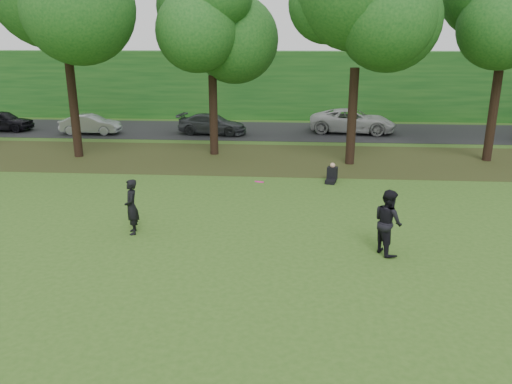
{
  "coord_description": "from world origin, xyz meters",
  "views": [
    {
      "loc": [
        1.21,
        -11.95,
        5.97
      ],
      "look_at": [
        0.06,
        3.04,
        1.3
      ],
      "focal_mm": 35.0,
      "sensor_mm": 36.0,
      "label": 1
    }
  ],
  "objects_px": {
    "player_left": "(132,207)",
    "frisbee": "(259,182)",
    "player_right": "(388,222)",
    "seated_person": "(332,175)"
  },
  "relations": [
    {
      "from": "player_right",
      "to": "frisbee",
      "type": "distance_m",
      "value": 3.85
    },
    {
      "from": "player_right",
      "to": "seated_person",
      "type": "bearing_deg",
      "value": -14.84
    },
    {
      "from": "player_right",
      "to": "frisbee",
      "type": "xyz_separation_m",
      "value": [
        -3.69,
        0.32,
        1.02
      ]
    },
    {
      "from": "player_left",
      "to": "player_right",
      "type": "relative_size",
      "value": 0.93
    },
    {
      "from": "frisbee",
      "to": "seated_person",
      "type": "xyz_separation_m",
      "value": [
        2.64,
        7.05,
        -1.66
      ]
    },
    {
      "from": "frisbee",
      "to": "player_left",
      "type": "bearing_deg",
      "value": 171.44
    },
    {
      "from": "player_left",
      "to": "frisbee",
      "type": "distance_m",
      "value": 4.25
    },
    {
      "from": "player_left",
      "to": "frisbee",
      "type": "height_order",
      "value": "frisbee"
    },
    {
      "from": "seated_person",
      "to": "player_right",
      "type": "bearing_deg",
      "value": -66.89
    },
    {
      "from": "player_right",
      "to": "frisbee",
      "type": "relative_size",
      "value": 6.81
    }
  ]
}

